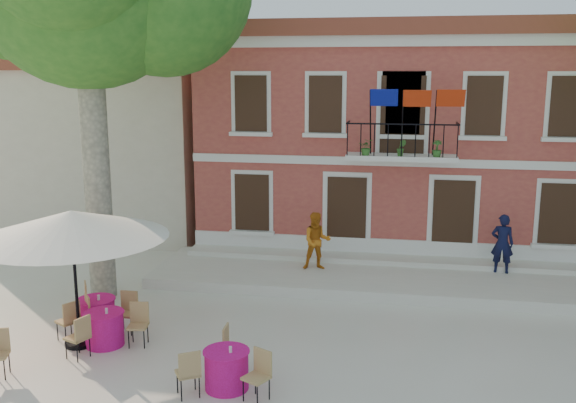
# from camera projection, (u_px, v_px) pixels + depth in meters

# --- Properties ---
(ground) EXTENTS (90.00, 90.00, 0.00)m
(ground) POSITION_uv_depth(u_px,v_px,m) (304.00, 341.00, 14.46)
(ground) COLOR beige
(ground) RESTS_ON ground
(main_building) EXTENTS (13.50, 9.59, 7.50)m
(main_building) POSITION_uv_depth(u_px,v_px,m) (402.00, 133.00, 22.98)
(main_building) COLOR #B95643
(main_building) RESTS_ON ground
(neighbor_west) EXTENTS (9.40, 9.40, 6.40)m
(neighbor_west) POSITION_uv_depth(u_px,v_px,m) (115.00, 140.00, 26.07)
(neighbor_west) COLOR beige
(neighbor_west) RESTS_ON ground
(terrace) EXTENTS (14.00, 3.40, 0.30)m
(terrace) POSITION_uv_depth(u_px,v_px,m) (397.00, 279.00, 18.33)
(terrace) COLOR silver
(terrace) RESTS_ON ground
(patio_umbrella) EXTENTS (4.12, 4.12, 3.06)m
(patio_umbrella) POSITION_uv_depth(u_px,v_px,m) (72.00, 225.00, 13.74)
(patio_umbrella) COLOR black
(patio_umbrella) RESTS_ON ground
(pedestrian_navy) EXTENTS (0.67, 0.49, 1.71)m
(pedestrian_navy) POSITION_uv_depth(u_px,v_px,m) (502.00, 244.00, 18.27)
(pedestrian_navy) COLOR black
(pedestrian_navy) RESTS_ON terrace
(pedestrian_orange) EXTENTS (0.94, 0.81, 1.69)m
(pedestrian_orange) POSITION_uv_depth(u_px,v_px,m) (317.00, 241.00, 18.59)
(pedestrian_orange) COLOR orange
(pedestrian_orange) RESTS_ON terrace
(cafe_table_0) EXTENTS (1.62, 1.87, 0.95)m
(cafe_table_0) POSITION_uv_depth(u_px,v_px,m) (97.00, 313.00, 15.02)
(cafe_table_0) COLOR #D91494
(cafe_table_0) RESTS_ON ground
(cafe_table_1) EXTENTS (1.87, 1.65, 0.95)m
(cafe_table_1) POSITION_uv_depth(u_px,v_px,m) (227.00, 368.00, 12.25)
(cafe_table_1) COLOR #D91494
(cafe_table_1) RESTS_ON ground
(cafe_table_3) EXTENTS (1.75, 1.85, 0.95)m
(cafe_table_3) POSITION_uv_depth(u_px,v_px,m) (104.00, 327.00, 14.19)
(cafe_table_3) COLOR #D91494
(cafe_table_3) RESTS_ON ground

